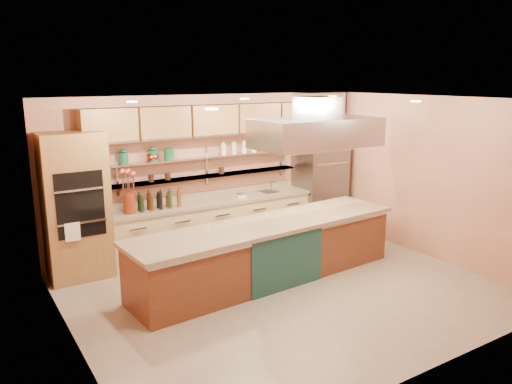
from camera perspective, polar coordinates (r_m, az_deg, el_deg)
floor at (r=7.58m, az=3.51°, el=-11.25°), size 6.00×5.00×0.02m
ceiling at (r=6.92m, az=3.84°, el=10.49°), size 6.00×5.00×0.02m
wall_back at (r=9.21m, az=-5.46°, el=2.32°), size 6.00×0.04×2.80m
wall_front at (r=5.38m, az=19.52°, el=-6.20°), size 6.00×0.04×2.80m
wall_left at (r=5.94m, az=-20.60°, el=-4.49°), size 0.04×5.00×2.80m
wall_right at (r=9.16m, az=19.08°, el=1.60°), size 0.04×5.00×2.80m
oven_stack at (r=8.17m, az=-19.89°, el=-1.59°), size 0.95×0.64×2.30m
refrigerator at (r=10.25m, az=7.31°, el=1.37°), size 0.95×0.72×2.10m
back_counter at (r=9.15m, az=-4.77°, el=-3.77°), size 3.84×0.64×0.93m
wall_shelf_lower at (r=9.09m, az=-5.37°, el=1.85°), size 3.60×0.26×0.03m
wall_shelf_upper at (r=9.02m, az=-5.41°, el=4.03°), size 3.60×0.26×0.03m
upper_cabinets at (r=8.92m, az=-5.07°, el=8.14°), size 4.60×0.36×0.55m
range_hood at (r=7.92m, az=6.92°, el=6.75°), size 2.00×1.00×0.45m
ceiling_downlights at (r=7.08m, az=2.87°, el=10.32°), size 4.00×2.80×0.02m
island at (r=7.80m, az=1.37°, el=-6.77°), size 4.47×1.27×0.92m
flower_vase at (r=8.36m, az=-14.27°, el=-1.22°), size 0.24×0.24×0.35m
oil_bottle_cluster at (r=8.54m, az=-10.95°, el=-1.09°), size 0.80×0.30×0.25m
kitchen_scale at (r=9.23m, az=-1.74°, el=-0.30°), size 0.17×0.13×0.09m
bar_faucet at (r=9.68m, az=1.76°, el=0.66°), size 0.03×0.03×0.20m
copper_kettle at (r=8.59m, az=-11.84°, el=3.92°), size 0.21×0.21×0.14m
green_canister at (r=8.70m, az=-9.92°, el=4.30°), size 0.19×0.19×0.19m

